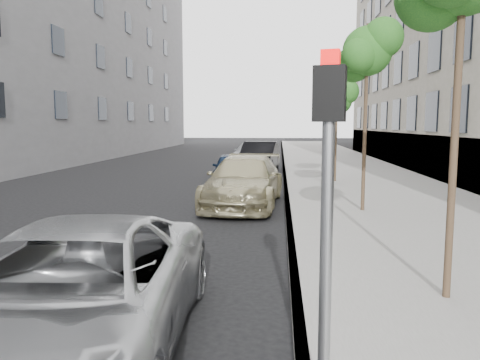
# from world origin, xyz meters

# --- Properties ---
(ground) EXTENTS (160.00, 160.00, 0.00)m
(ground) POSITION_xyz_m (0.00, 0.00, 0.00)
(ground) COLOR black
(ground) RESTS_ON ground
(sidewalk) EXTENTS (6.40, 72.00, 0.14)m
(sidewalk) POSITION_xyz_m (4.30, 24.00, 0.07)
(sidewalk) COLOR gray
(sidewalk) RESTS_ON ground
(curb) EXTENTS (0.15, 72.00, 0.14)m
(curb) POSITION_xyz_m (1.18, 24.00, 0.07)
(curb) COLOR #9E9B93
(curb) RESTS_ON ground
(tree_mid) EXTENTS (1.66, 1.46, 5.06)m
(tree_mid) POSITION_xyz_m (3.23, 8.00, 4.37)
(tree_mid) COLOR #38281C
(tree_mid) RESTS_ON sidewalk
(tree_far) EXTENTS (1.62, 1.42, 4.12)m
(tree_far) POSITION_xyz_m (3.23, 14.50, 3.45)
(tree_far) COLOR #38281C
(tree_far) RESTS_ON sidewalk
(signal_pole) EXTENTS (0.27, 0.23, 2.89)m
(signal_pole) POSITION_xyz_m (1.30, -1.17, 1.96)
(signal_pole) COLOR #939699
(signal_pole) RESTS_ON sidewalk
(minivan) EXTENTS (2.67, 5.25, 1.42)m
(minivan) POSITION_xyz_m (-1.20, -0.36, 0.71)
(minivan) COLOR #A9ABAD
(minivan) RESTS_ON ground
(suv) EXTENTS (2.45, 5.27, 1.49)m
(suv) POSITION_xyz_m (-0.13, 9.20, 0.75)
(suv) COLOR tan
(suv) RESTS_ON ground
(sedan_blue) EXTENTS (1.72, 3.88, 1.30)m
(sedan_blue) POSITION_xyz_m (-1.02, 14.27, 0.65)
(sedan_blue) COLOR #0F1D34
(sedan_blue) RESTS_ON ground
(sedan_black) EXTENTS (2.11, 4.89, 1.57)m
(sedan_black) POSITION_xyz_m (-0.10, 19.19, 0.78)
(sedan_black) COLOR black
(sedan_black) RESTS_ON ground
(sedan_rear) EXTENTS (2.37, 4.65, 1.29)m
(sedan_rear) POSITION_xyz_m (-0.92, 24.39, 0.65)
(sedan_rear) COLOR gray
(sedan_rear) RESTS_ON ground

